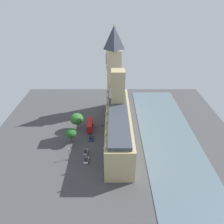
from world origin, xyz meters
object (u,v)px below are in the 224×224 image
car_white_near_tower (86,160)px  plane_tree_under_trees (77,119)px  street_lamp_leading (69,151)px  car_silver_far_end (86,152)px  parliament_building (118,123)px  plane_tree_by_river_gate (71,133)px  double_decker_bus_midblock (90,125)px  car_blue_kerbside (91,138)px  pedestrian_corner (102,126)px  clock_tower (114,68)px

car_white_near_tower → plane_tree_under_trees: (7.66, -26.49, 5.61)m
car_white_near_tower → street_lamp_leading: size_ratio=0.70×
car_silver_far_end → plane_tree_under_trees: size_ratio=0.43×
parliament_building → plane_tree_by_river_gate: (23.40, 4.68, -3.28)m
street_lamp_leading → double_decker_bus_midblock: bearing=-106.7°
double_decker_bus_midblock → car_white_near_tower: double_decker_bus_midblock is taller
plane_tree_by_river_gate → car_blue_kerbside: bearing=-162.8°
parliament_building → pedestrian_corner: size_ratio=35.80×
double_decker_bus_midblock → plane_tree_by_river_gate: size_ratio=1.27×
clock_tower → car_white_near_tower: bearing=76.4°
pedestrian_corner → plane_tree_by_river_gate: (14.99, 14.78, 5.20)m
pedestrian_corner → street_lamp_leading: (14.10, 26.47, 3.42)m
pedestrian_corner → street_lamp_leading: size_ratio=0.28×
double_decker_bus_midblock → plane_tree_under_trees: (7.00, -0.12, 3.86)m
car_silver_far_end → street_lamp_leading: street_lamp_leading is taller
parliament_building → plane_tree_by_river_gate: 24.09m
parliament_building → plane_tree_under_trees: bearing=-19.7°
parliament_building → street_lamp_leading: (22.51, 16.37, -5.05)m
double_decker_bus_midblock → plane_tree_by_river_gate: plane_tree_by_river_gate is taller
car_blue_kerbside → car_silver_far_end: (1.68, 11.21, -0.01)m
clock_tower → plane_tree_under_trees: size_ratio=5.42×
car_silver_far_end → double_decker_bus_midblock: bearing=90.7°
car_white_near_tower → pedestrian_corner: (-6.19, -28.61, -0.14)m
double_decker_bus_midblock → car_silver_far_end: size_ratio=2.60×
car_white_near_tower → plane_tree_by_river_gate: plane_tree_by_river_gate is taller
car_white_near_tower → street_lamp_leading: bearing=167.8°
pedestrian_corner → plane_tree_under_trees: plane_tree_under_trees is taller
car_silver_far_end → street_lamp_leading: bearing=-152.7°
car_blue_kerbside → plane_tree_under_trees: plane_tree_under_trees is taller
street_lamp_leading → parliament_building: bearing=-144.0°
parliament_building → car_white_near_tower: size_ratio=14.37×
clock_tower → car_blue_kerbside: clock_tower is taller
clock_tower → car_blue_kerbside: size_ratio=11.25×
clock_tower → plane_tree_under_trees: bearing=51.8°
plane_tree_under_trees → plane_tree_by_river_gate: 12.73m
clock_tower → street_lamp_leading: 58.79m
car_blue_kerbside → car_white_near_tower: 16.82m
parliament_building → street_lamp_leading: 28.29m
parliament_building → double_decker_bus_midblock: (15.26, -7.86, -6.58)m
parliament_building → plane_tree_under_trees: 23.80m
car_silver_far_end → pedestrian_corner: (-7.05, -23.02, -0.14)m
plane_tree_under_trees → street_lamp_leading: plane_tree_under_trees is taller
clock_tower → plane_tree_by_river_gate: 48.78m
parliament_building → clock_tower: bearing=-86.8°
car_blue_kerbside → car_white_near_tower: bearing=-90.1°
double_decker_bus_midblock → car_white_near_tower: bearing=-90.5°
clock_tower → car_white_near_tower: 59.75m
double_decker_bus_midblock → car_blue_kerbside: double_decker_bus_midblock is taller
double_decker_bus_midblock → clock_tower: bearing=60.8°
car_blue_kerbside → plane_tree_by_river_gate: bearing=-160.1°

